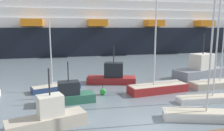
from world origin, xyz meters
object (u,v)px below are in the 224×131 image
at_px(sailboat_2, 216,83).
at_px(cruise_ship, 116,24).
at_px(channel_buoy_2, 103,92).
at_px(fishing_boat_0, 67,96).
at_px(fishing_boat_1, 201,69).
at_px(fishing_boat_2, 48,118).
at_px(fishing_boat_3, 112,76).
at_px(sailboat_3, 200,114).
at_px(sailboat_4, 158,87).
at_px(sailboat_5, 56,87).
at_px(sailboat_0, 208,97).

height_order(sailboat_2, cruise_ship, cruise_ship).
bearing_deg(channel_buoy_2, fishing_boat_0, -157.01).
relative_size(fishing_boat_1, fishing_boat_2, 1.48).
height_order(sailboat_2, fishing_boat_3, sailboat_2).
bearing_deg(cruise_ship, fishing_boat_1, -85.74).
bearing_deg(cruise_ship, sailboat_3, -97.40).
bearing_deg(sailboat_4, sailboat_5, -24.10).
relative_size(fishing_boat_1, cruise_ship, 0.07).
bearing_deg(sailboat_5, sailboat_2, 153.76).
height_order(fishing_boat_1, fishing_boat_3, fishing_boat_1).
bearing_deg(sailboat_4, channel_buoy_2, -11.87).
bearing_deg(fishing_boat_2, sailboat_5, 70.24).
xyz_separation_m(sailboat_4, channel_buoy_2, (-6.37, 0.75, -0.24)).
relative_size(fishing_boat_2, cruise_ship, 0.04).
xyz_separation_m(sailboat_5, fishing_boat_0, (0.97, -4.87, 0.34)).
xyz_separation_m(sailboat_0, sailboat_3, (-3.59, -3.59, 0.02)).
relative_size(fishing_boat_3, cruise_ship, 0.05).
relative_size(sailboat_0, sailboat_2, 0.90).
height_order(sailboat_5, fishing_boat_1, sailboat_5).
distance_m(fishing_boat_0, fishing_boat_3, 9.10).
xyz_separation_m(sailboat_2, cruise_ship, (-0.79, 43.11, 7.89)).
height_order(sailboat_4, fishing_boat_0, sailboat_4).
height_order(fishing_boat_0, channel_buoy_2, fishing_boat_0).
bearing_deg(sailboat_5, fishing_boat_1, 168.27).
distance_m(sailboat_5, cruise_ship, 44.26).
distance_m(sailboat_4, sailboat_5, 12.05).
distance_m(sailboat_3, channel_buoy_2, 10.64).
height_order(sailboat_3, fishing_boat_0, sailboat_3).
height_order(sailboat_3, cruise_ship, cruise_ship).
bearing_deg(cruise_ship, fishing_boat_2, -110.45).
xyz_separation_m(sailboat_2, channel_buoy_2, (-14.47, 0.65, -0.18)).
height_order(sailboat_4, cruise_ship, cruise_ship).
xyz_separation_m(sailboat_0, fishing_boat_0, (-13.83, 3.34, 0.26)).
bearing_deg(sailboat_4, sailboat_3, 83.54).
distance_m(fishing_boat_1, channel_buoy_2, 16.53).
distance_m(sailboat_0, fishing_boat_0, 14.23).
xyz_separation_m(sailboat_2, fishing_boat_1, (1.42, 5.07, 0.74)).
distance_m(sailboat_2, fishing_boat_3, 13.26).
relative_size(fishing_boat_0, fishing_boat_3, 0.85).
relative_size(sailboat_0, sailboat_4, 0.87).
bearing_deg(channel_buoy_2, cruise_ship, 72.13).
bearing_deg(sailboat_4, fishing_boat_0, 0.13).
relative_size(sailboat_5, channel_buoy_2, 6.15).
bearing_deg(sailboat_5, sailboat_0, 135.80).
bearing_deg(sailboat_0, sailboat_3, -129.37).
xyz_separation_m(fishing_boat_1, cruise_ship, (-2.21, 38.04, 7.15)).
xyz_separation_m(sailboat_0, sailboat_2, (4.69, 4.40, 0.04)).
relative_size(sailboat_5, fishing_boat_0, 1.41).
distance_m(sailboat_5, channel_buoy_2, 5.93).
bearing_deg(sailboat_4, fishing_boat_2, 22.66).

